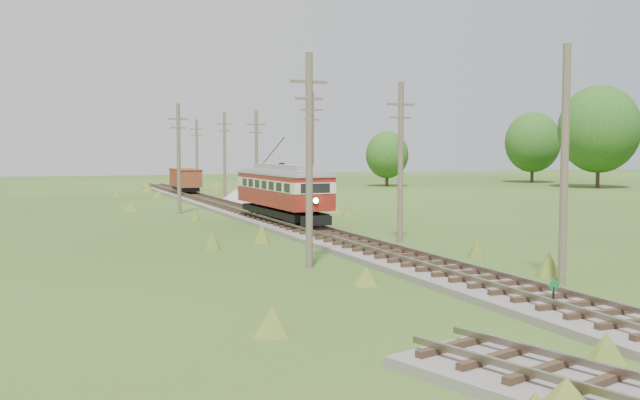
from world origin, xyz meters
name	(u,v)px	position (x,y,z in m)	size (l,w,h in m)	color
ground	(594,323)	(0.00, 0.00, 0.00)	(260.00, 260.00, 0.00)	#234615
railbed_main	(256,216)	(0.00, 34.00, 0.19)	(3.60, 96.00, 0.57)	#605B54
switch_marker	(553,292)	(-0.20, 1.50, 0.63)	(0.45, 0.06, 1.08)	black
streetcar	(282,188)	(0.00, 28.09, 2.49)	(2.95, 11.59, 5.27)	black
gondola	(185,179)	(0.00, 60.80, 1.86)	(2.49, 7.30, 2.41)	black
gravel_pile	(237,196)	(2.71, 49.44, 0.60)	(3.55, 3.76, 1.29)	gray
utility_pole_r_1	(564,166)	(3.10, 5.00, 4.40)	(0.30, 0.30, 8.80)	brown
utility_pole_r_2	(401,160)	(3.30, 18.00, 4.42)	(1.60, 0.30, 8.60)	brown
utility_pole_r_3	(312,155)	(3.20, 31.00, 4.63)	(1.60, 0.30, 9.00)	brown
utility_pole_r_4	(256,158)	(3.00, 44.00, 4.32)	(1.60, 0.30, 8.40)	brown
utility_pole_r_5	(225,154)	(3.40, 57.00, 4.58)	(1.60, 0.30, 8.90)	brown
utility_pole_r_6	(197,154)	(3.20, 70.00, 4.47)	(1.60, 0.30, 8.70)	brown
utility_pole_l_a	(309,158)	(-4.20, 12.00, 4.63)	(1.60, 0.30, 9.00)	brown
utility_pole_l_b	(179,157)	(-4.50, 40.00, 4.42)	(1.60, 0.30, 8.60)	brown
tree_right_4	(599,129)	(54.00, 58.00, 7.75)	(10.50, 10.50, 13.53)	#38281C
tree_right_5	(533,142)	(56.00, 74.00, 6.19)	(8.40, 8.40, 10.82)	#38281C
tree_mid_b	(387,155)	(30.00, 72.00, 4.33)	(5.88, 5.88, 7.57)	#38281C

